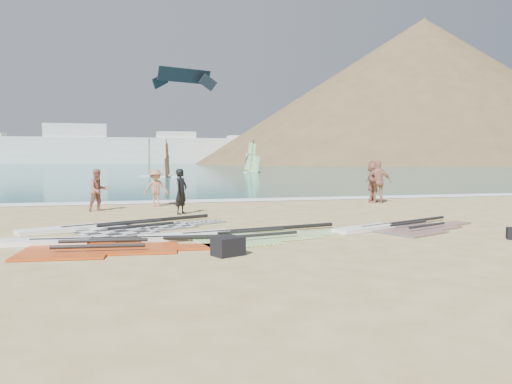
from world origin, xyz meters
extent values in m
plane|color=tan|center=(0.00, 0.00, 0.00)|extent=(300.00, 300.00, 0.00)
cube|color=#0E6163|center=(0.00, 132.00, 0.00)|extent=(300.00, 240.00, 0.06)
cube|color=white|center=(0.00, 12.30, 0.00)|extent=(300.00, 1.20, 0.04)
cube|color=white|center=(-20.00, 150.00, 4.03)|extent=(160.00, 8.00, 8.00)
cube|color=white|center=(-20.00, 150.00, 6.03)|extent=(18.00, 7.00, 12.00)
cube|color=white|center=(10.00, 150.00, 5.03)|extent=(12.00, 7.00, 10.00)
cube|color=white|center=(35.00, 150.00, 4.53)|extent=(16.00, 7.00, 9.00)
cube|color=white|center=(55.00, 150.00, 5.53)|extent=(10.00, 7.00, 11.00)
cone|color=brown|center=(85.00, 130.00, 0.00)|extent=(143.00, 143.00, 45.00)
cone|color=brown|center=(120.00, 140.00, 0.00)|extent=(70.00, 70.00, 28.00)
cube|color=#272729|center=(-4.18, 3.54, 0.02)|extent=(2.56, 2.66, 0.04)
cube|color=#272729|center=(-2.68, 4.24, 0.02)|extent=(1.88, 1.83, 0.04)
cube|color=#272729|center=(-1.47, 4.81, 0.02)|extent=(1.38, 1.09, 0.04)
cylinder|color=black|center=(-3.36, 4.95, 0.10)|extent=(4.34, 2.12, 0.11)
cylinder|color=black|center=(-3.68, 4.18, 0.16)|extent=(1.81, 0.91, 0.08)
cylinder|color=black|center=(-3.37, 3.52, 0.16)|extent=(1.81, 0.91, 0.08)
cube|color=white|center=(-5.41, 3.99, 0.06)|extent=(2.53, 1.66, 0.12)
cube|color=#7AD52C|center=(-1.26, 1.37, 0.02)|extent=(2.11, 2.26, 0.04)
cube|color=#7AD52C|center=(0.26, 1.69, 0.02)|extent=(1.59, 1.52, 0.04)
cube|color=#7AD52C|center=(1.49, 1.96, 0.02)|extent=(1.26, 0.81, 0.04)
cylinder|color=black|center=(-0.21, 2.49, 0.10)|extent=(4.40, 1.03, 0.11)
cylinder|color=black|center=(-0.67, 1.85, 0.16)|extent=(1.82, 0.46, 0.08)
cylinder|color=black|center=(-0.53, 1.18, 0.16)|extent=(1.82, 0.46, 0.08)
cube|color=white|center=(-2.30, 2.05, 0.06)|extent=(2.41, 1.10, 0.12)
cube|color=#F44D10|center=(3.61, 1.72, 0.02)|extent=(2.10, 2.19, 0.04)
cube|color=#F44D10|center=(4.87, 2.27, 0.02)|extent=(1.55, 1.50, 0.04)
cube|color=#F44D10|center=(5.88, 2.72, 0.02)|extent=(1.15, 0.88, 0.04)
cylinder|color=black|center=(4.32, 2.88, 0.10)|extent=(3.64, 1.67, 0.09)
cylinder|color=black|center=(4.04, 2.24, 0.16)|extent=(1.52, 0.72, 0.07)
cylinder|color=black|center=(4.28, 1.69, 0.16)|extent=(1.52, 0.72, 0.07)
cube|color=white|center=(2.60, 2.12, 0.06)|extent=(2.11, 1.34, 0.12)
cube|color=#BE320B|center=(-5.00, 0.93, 0.02)|extent=(2.04, 2.23, 0.04)
cube|color=#BE320B|center=(-3.37, 0.76, 0.02)|extent=(1.56, 1.47, 0.04)
cube|color=#BE320B|center=(-2.04, 0.63, 0.02)|extent=(1.29, 0.74, 0.04)
cylinder|color=black|center=(-3.58, 1.71, 0.10)|extent=(4.71, 0.58, 0.11)
cylinder|color=black|center=(-4.25, 1.21, 0.16)|extent=(1.95, 0.28, 0.08)
cylinder|color=black|center=(-4.32, 0.50, 0.16)|extent=(1.95, 0.28, 0.08)
cube|color=white|center=(-5.83, 1.94, 0.06)|extent=(2.52, 0.91, 0.12)
cube|color=black|center=(-1.70, -0.36, 0.19)|extent=(0.73, 0.65, 0.39)
imported|color=black|center=(-1.91, 7.46, 0.81)|extent=(0.67, 0.71, 1.63)
imported|color=#97574B|center=(-4.87, 9.27, 0.80)|extent=(0.96, 0.89, 1.59)
imported|color=#A76C51|center=(-2.66, 10.52, 0.77)|extent=(1.01, 0.60, 1.54)
imported|color=#AE775E|center=(7.00, 9.70, 0.94)|extent=(1.20, 0.88, 1.89)
imported|color=#A26452|center=(6.95, 10.08, 0.94)|extent=(1.53, 1.70, 1.88)
cube|color=white|center=(-1.88, 42.55, 0.09)|extent=(2.20, 0.69, 0.13)
cube|color=orange|center=(-1.88, 42.55, 1.16)|extent=(0.13, 2.68, 2.39)
cube|color=orange|center=(-1.88, 42.55, 2.80)|extent=(0.10, 1.51, 1.66)
cylinder|color=black|center=(-1.88, 42.55, 2.07)|extent=(0.11, 0.76, 3.79)
cube|color=white|center=(-0.22, 40.12, 0.09)|extent=(2.19, 1.11, 0.12)
cube|color=red|center=(-0.22, 40.12, 1.12)|extent=(0.69, 2.51, 2.29)
cube|color=red|center=(-0.22, 40.12, 2.69)|extent=(0.41, 1.42, 1.59)
cylinder|color=black|center=(-0.22, 40.12, 1.99)|extent=(0.26, 0.72, 3.64)
cube|color=white|center=(11.60, 53.00, 0.10)|extent=(2.42, 1.82, 0.14)
cube|color=#43A814|center=(11.60, 53.00, 1.27)|extent=(1.54, 2.56, 2.62)
cube|color=#43A814|center=(11.60, 53.00, 3.07)|extent=(0.89, 1.46, 1.82)
cylinder|color=black|center=(11.60, 53.00, 2.27)|extent=(0.51, 0.76, 4.15)
cube|color=black|center=(2.31, 47.18, 11.31)|extent=(6.25, 2.84, 1.54)
cube|color=black|center=(-0.26, 46.30, 10.61)|extent=(1.92, 1.32, 1.95)
cube|color=black|center=(4.87, 48.07, 10.61)|extent=(2.21, 0.97, 1.95)
camera|label=1|loc=(-3.59, -10.42, 2.04)|focal=35.00mm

